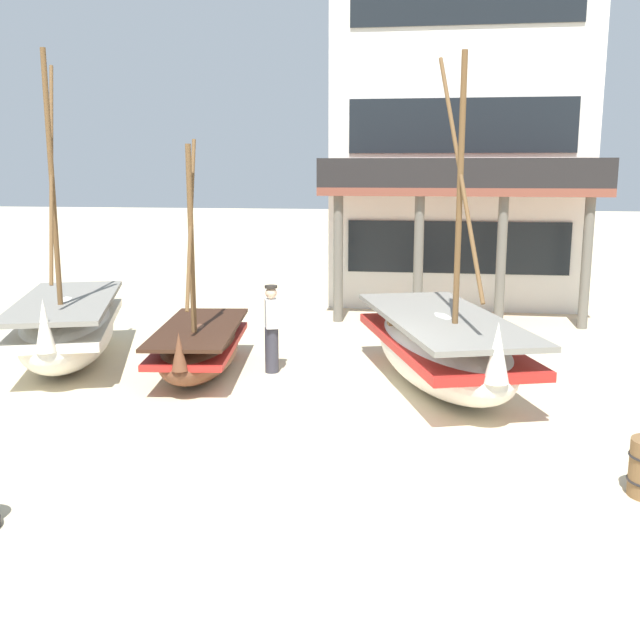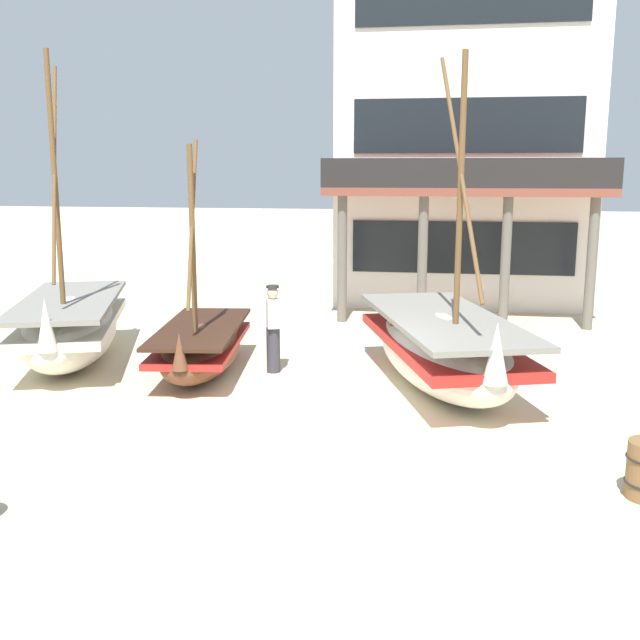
# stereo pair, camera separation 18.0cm
# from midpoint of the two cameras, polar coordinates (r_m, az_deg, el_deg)

# --- Properties ---
(ground_plane) EXTENTS (120.00, 120.00, 0.00)m
(ground_plane) POSITION_cam_midpoint_polar(r_m,az_deg,el_deg) (11.77, -1.16, -7.66)
(ground_plane) COLOR beige
(fishing_boat_near_left) EXTENTS (1.86, 3.94, 4.36)m
(fishing_boat_near_left) POSITION_cam_midpoint_polar(r_m,az_deg,el_deg) (14.46, -9.46, -2.04)
(fishing_boat_near_left) COLOR brown
(fishing_boat_near_left) RESTS_ON ground
(fishing_boat_centre_large) EXTENTS (3.37, 5.48, 5.71)m
(fishing_boat_centre_large) POSITION_cam_midpoint_polar(r_m,az_deg,el_deg) (13.54, 8.84, -2.09)
(fishing_boat_centre_large) COLOR silver
(fishing_boat_centre_large) RESTS_ON ground
(fishing_boat_far_right) EXTENTS (3.14, 5.08, 5.95)m
(fishing_boat_far_right) POSITION_cam_midpoint_polar(r_m,az_deg,el_deg) (15.82, -18.88, -0.57)
(fishing_boat_far_right) COLOR silver
(fishing_boat_far_right) RESTS_ON ground
(fisherman_by_hull) EXTENTS (0.32, 0.41, 1.68)m
(fisherman_by_hull) POSITION_cam_midpoint_polar(r_m,az_deg,el_deg) (14.33, -4.05, -0.74)
(fisherman_by_hull) COLOR #33333D
(fisherman_by_hull) RESTS_ON ground
(harbor_building_main) EXTENTS (7.28, 9.10, 9.83)m
(harbor_building_main) POSITION_cam_midpoint_polar(r_m,az_deg,el_deg) (23.93, 10.14, 13.81)
(harbor_building_main) COLOR white
(harbor_building_main) RESTS_ON ground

